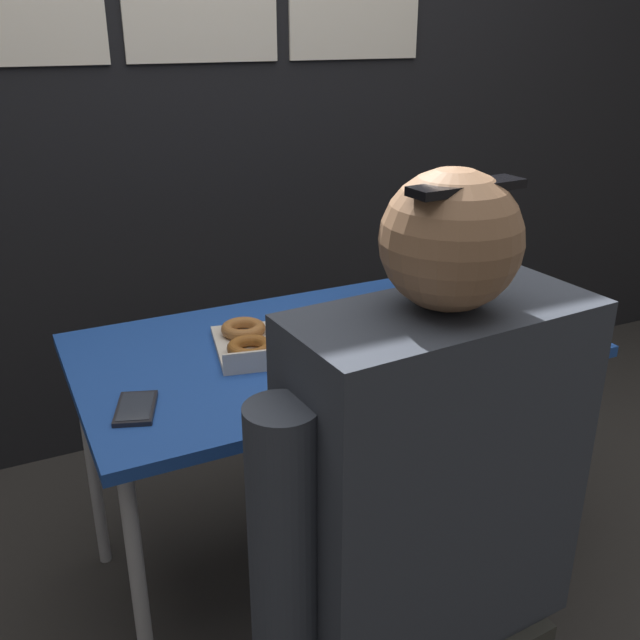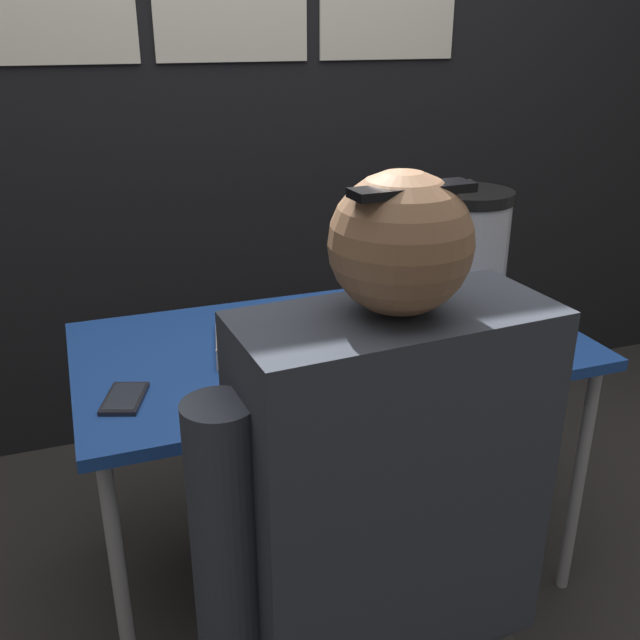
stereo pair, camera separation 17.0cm
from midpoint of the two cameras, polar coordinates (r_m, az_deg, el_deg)
The scene contains 7 objects.
ground_plane at distance 2.16m, azimuth -1.66°, elevation -18.92°, with size 12.00×12.00×0.00m, color #2D2B28.
back_wall at distance 2.53m, azimuth -11.76°, elevation 21.42°, with size 6.00×0.11×2.79m.
folding_table at distance 1.80m, azimuth -1.89°, elevation -3.16°, with size 1.24×0.68×0.70m.
donut_box at distance 1.74m, azimuth -5.29°, elevation -1.61°, with size 0.42×0.33×0.05m.
coffee_urn at distance 1.88m, azimuth 8.21°, elevation 5.27°, with size 0.22×0.25×0.38m.
cell_phone at distance 1.53m, azimuth -17.65°, elevation -6.82°, with size 0.12×0.15×0.01m.
person_seated at distance 1.27m, azimuth 4.57°, elevation -19.12°, with size 0.64×0.28×1.25m.
Camera 1 is at (-0.73, -1.45, 1.43)m, focal length 40.00 mm.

